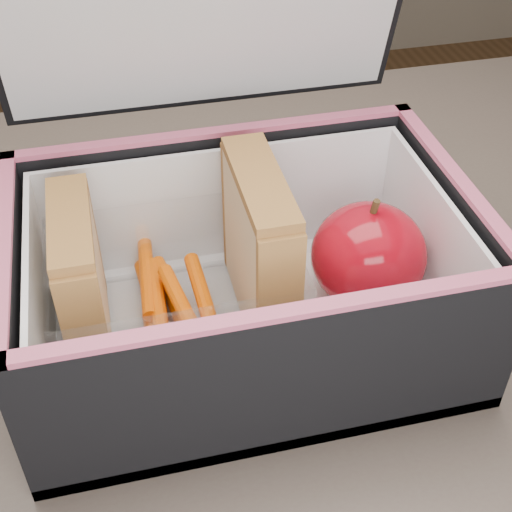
# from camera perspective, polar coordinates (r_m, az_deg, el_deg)

# --- Properties ---
(kitchen_table) EXTENTS (1.20, 0.80, 0.75)m
(kitchen_table) POSITION_cam_1_polar(r_m,az_deg,el_deg) (0.56, -1.14, -15.09)
(kitchen_table) COLOR brown
(kitchen_table) RESTS_ON ground
(lunch_bag) EXTENTS (0.29, 0.24, 0.29)m
(lunch_bag) POSITION_cam_1_polar(r_m,az_deg,el_deg) (0.46, -1.04, -0.79)
(lunch_bag) COLOR black
(lunch_bag) RESTS_ON kitchen_table
(plastic_tub) EXTENTS (0.16, 0.11, 0.07)m
(plastic_tub) POSITION_cam_1_polar(r_m,az_deg,el_deg) (0.47, -6.51, -2.71)
(plastic_tub) COLOR white
(plastic_tub) RESTS_ON lunch_bag
(sandwich_left) EXTENTS (0.03, 0.09, 0.10)m
(sandwich_left) POSITION_cam_1_polar(r_m,az_deg,el_deg) (0.46, -13.78, -1.96)
(sandwich_left) COLOR beige
(sandwich_left) RESTS_ON plastic_tub
(sandwich_right) EXTENTS (0.03, 0.10, 0.11)m
(sandwich_right) POSITION_cam_1_polar(r_m,az_deg,el_deg) (0.46, 0.30, 0.69)
(sandwich_right) COLOR beige
(sandwich_right) RESTS_ON plastic_tub
(carrot_sticks) EXTENTS (0.05, 0.14, 0.03)m
(carrot_sticks) POSITION_cam_1_polar(r_m,az_deg,el_deg) (0.49, -6.97, -3.72)
(carrot_sticks) COLOR #DA4B00
(carrot_sticks) RESTS_ON plastic_tub
(paper_napkin) EXTENTS (0.09, 0.09, 0.01)m
(paper_napkin) POSITION_cam_1_polar(r_m,az_deg,el_deg) (0.52, 7.97, -2.93)
(paper_napkin) COLOR white
(paper_napkin) RESTS_ON lunch_bag
(red_apple) EXTENTS (0.10, 0.10, 0.08)m
(red_apple) POSITION_cam_1_polar(r_m,az_deg,el_deg) (0.48, 8.98, 0.04)
(red_apple) COLOR maroon
(red_apple) RESTS_ON paper_napkin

